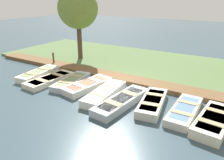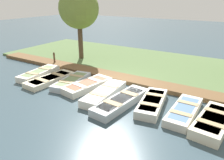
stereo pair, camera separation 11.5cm
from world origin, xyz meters
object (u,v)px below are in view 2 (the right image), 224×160
object	(u,v)px
park_tree_far_left	(79,9)
mooring_post_near	(54,59)
rowboat_7	(184,111)
rowboat_3	(87,85)
rowboat_4	(104,93)
rowboat_1	(50,79)
rowboat_2	(72,81)
rowboat_5	(121,101)
rowboat_8	(213,122)
rowboat_0	(39,74)
rowboat_6	(152,103)

from	to	relation	value
park_tree_far_left	mooring_post_near	bearing A→B (deg)	-20.05
rowboat_7	park_tree_far_left	distance (m)	10.98
rowboat_3	rowboat_4	size ratio (longest dim) A/B	0.97
rowboat_1	rowboat_2	bearing A→B (deg)	111.00
rowboat_3	rowboat_7	bearing A→B (deg)	98.80
rowboat_5	park_tree_far_left	world-z (taller)	park_tree_far_left
rowboat_7	rowboat_8	world-z (taller)	rowboat_8
rowboat_3	rowboat_8	distance (m)	6.57
rowboat_3	park_tree_far_left	xyz separation A→B (m)	(-4.34, -3.97, 3.74)
rowboat_2	rowboat_8	world-z (taller)	rowboat_8
rowboat_3	mooring_post_near	bearing A→B (deg)	-104.82
rowboat_0	park_tree_far_left	world-z (taller)	park_tree_far_left
rowboat_5	rowboat_3	bearing A→B (deg)	-99.76
rowboat_4	park_tree_far_left	world-z (taller)	park_tree_far_left
rowboat_5	rowboat_2	bearing A→B (deg)	-95.25
rowboat_5	park_tree_far_left	size ratio (longest dim) A/B	0.66
rowboat_2	rowboat_8	xyz separation A→B (m)	(0.43, 7.71, 0.04)
rowboat_5	mooring_post_near	distance (m)	7.91
rowboat_5	rowboat_8	distance (m)	3.98
rowboat_1	rowboat_5	xyz separation A→B (m)	(0.34, 5.07, 0.03)
rowboat_3	rowboat_0	bearing A→B (deg)	-78.57
rowboat_5	park_tree_far_left	distance (m)	9.09
rowboat_2	park_tree_far_left	world-z (taller)	park_tree_far_left
rowboat_0	rowboat_3	xyz separation A→B (m)	(-0.10, 3.81, -0.01)
rowboat_2	park_tree_far_left	size ratio (longest dim) A/B	0.55
mooring_post_near	rowboat_5	bearing A→B (deg)	68.27
rowboat_3	rowboat_8	xyz separation A→B (m)	(0.42, 6.56, 0.03)
rowboat_7	rowboat_2	bearing A→B (deg)	-90.66
rowboat_6	rowboat_7	bearing A→B (deg)	81.48
rowboat_2	rowboat_4	distance (m)	2.64
rowboat_1	rowboat_7	distance (m)	7.83
rowboat_8	rowboat_5	bearing A→B (deg)	-79.58
rowboat_3	mooring_post_near	size ratio (longest dim) A/B	3.15
rowboat_1	rowboat_3	distance (m)	2.52
rowboat_1	rowboat_4	size ratio (longest dim) A/B	0.98
rowboat_4	mooring_post_near	size ratio (longest dim) A/B	3.26
rowboat_8	rowboat_6	bearing A→B (deg)	-90.03
rowboat_3	rowboat_4	world-z (taller)	rowboat_4
rowboat_0	rowboat_5	distance (m)	6.43
rowboat_8	rowboat_4	bearing A→B (deg)	-83.81
rowboat_0	rowboat_4	bearing A→B (deg)	80.20
rowboat_3	park_tree_far_left	distance (m)	6.97
rowboat_6	rowboat_8	xyz separation A→B (m)	(0.28, 2.67, 0.02)
rowboat_4	rowboat_6	bearing A→B (deg)	93.56
rowboat_7	mooring_post_near	world-z (taller)	mooring_post_near
rowboat_4	park_tree_far_left	size ratio (longest dim) A/B	0.59
rowboat_4	rowboat_7	distance (m)	3.92
rowboat_0	mooring_post_near	xyz separation A→B (m)	(-2.29, -0.94, 0.30)
rowboat_0	mooring_post_near	world-z (taller)	mooring_post_near
rowboat_4	mooring_post_near	xyz separation A→B (m)	(-2.64, -6.19, 0.29)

